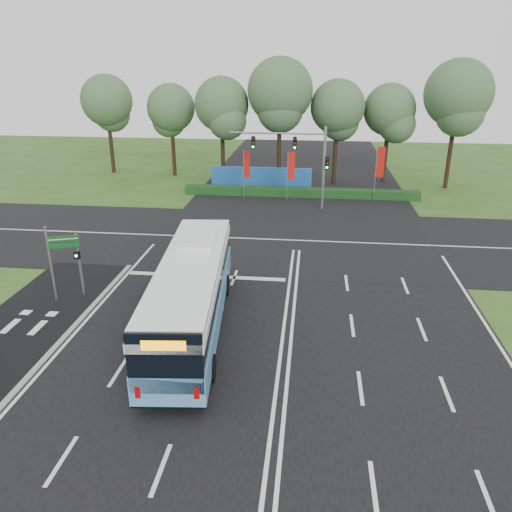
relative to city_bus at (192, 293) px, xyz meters
The scene contains 15 objects.
ground 4.86m from the city_bus, 14.22° to the left, with size 120.00×120.00×0.00m, color #30511B.
road_main 4.85m from the city_bus, 14.22° to the left, with size 20.00×120.00×0.04m, color black.
road_cross 13.92m from the city_bus, 71.69° to the left, with size 120.00×14.00×0.05m, color black.
bike_path 8.59m from the city_bus, 166.89° to the right, with size 5.00×18.00×0.06m, color black.
kerb_strip 6.35m from the city_bus, 161.75° to the right, with size 0.25×18.00×0.12m, color gray.
city_bus is the anchor object (origin of this frame).
pedestrian_signal 7.39m from the city_bus, 157.55° to the left, with size 0.32×0.42×3.58m.
street_sign 8.04m from the city_bus, 163.99° to the left, with size 1.55×0.64×4.20m.
banner_flag_left 24.44m from the city_bus, 91.62° to the left, with size 0.62×0.27×4.45m.
banner_flag_mid 24.15m from the city_bus, 81.89° to the left, with size 0.67×0.17×4.57m.
banner_flag_right 27.32m from the city_bus, 65.52° to the left, with size 0.74×0.21×5.06m.
traffic_light_gantry 22.24m from the city_bus, 78.13° to the left, with size 8.41×0.28×7.00m.
hedge 26.01m from the city_bus, 80.39° to the left, with size 22.00×1.20×0.80m, color #153613.
blue_hoarding 28.11m from the city_bus, 89.32° to the left, with size 10.00×0.30×2.20m, color #1B5195.
eucalyptus_row 32.56m from the city_bus, 85.28° to the left, with size 42.12×9.27×12.50m.
Camera 1 is at (1.07, -21.75, 12.10)m, focal length 35.00 mm.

